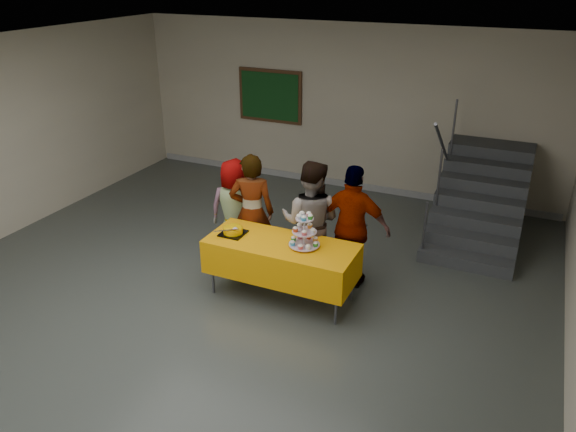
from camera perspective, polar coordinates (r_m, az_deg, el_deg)
name	(u,v)px	position (r m, az deg, el deg)	size (l,w,h in m)	color
room_shell	(183,152)	(5.94, -10.66, 6.37)	(10.00, 10.04, 3.02)	#4C514C
bake_table	(281,258)	(7.02, -0.68, -4.29)	(1.88, 0.78, 0.77)	#595960
cupcake_stand	(304,233)	(6.76, 1.68, -1.78)	(0.38, 0.38, 0.44)	silver
bear_cake	(233,230)	(7.15, -5.61, -1.40)	(0.32, 0.36, 0.12)	black
schoolchild_a	(235,210)	(7.91, -5.41, 0.58)	(0.73, 0.47, 1.49)	slate
schoolchild_b	(252,213)	(7.60, -3.68, 0.33)	(0.61, 0.40, 1.67)	slate
schoolchild_c	(311,222)	(7.32, 2.31, -0.60)	(0.81, 0.63, 1.67)	slate
schoolchild_d	(353,227)	(7.22, 6.60, -1.16)	(0.97, 0.41, 1.66)	slate
staircase	(481,200)	(9.39, 19.05, 1.53)	(1.30, 2.40, 2.04)	#424447
noticeboard	(270,96)	(10.90, -1.83, 12.09)	(1.30, 0.05, 1.00)	#472B16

